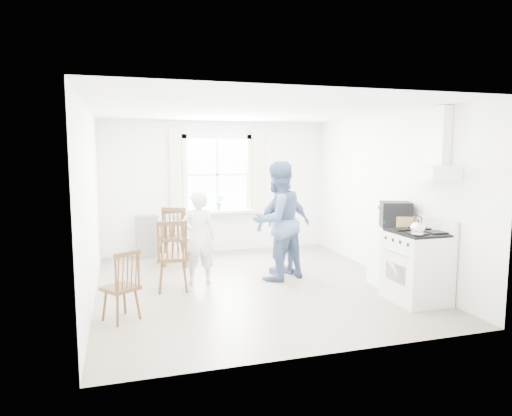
{
  "coord_description": "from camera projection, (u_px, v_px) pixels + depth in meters",
  "views": [
    {
      "loc": [
        -1.87,
        -6.44,
        2.0
      ],
      "look_at": [
        0.12,
        0.2,
        1.14
      ],
      "focal_mm": 32.0,
      "sensor_mm": 36.0,
      "label": 1
    }
  ],
  "objects": [
    {
      "name": "windsor_chair_b",
      "position": [
        172.0,
        248.0,
        6.47
      ],
      "size": [
        0.49,
        0.48,
        1.05
      ],
      "color": "#432B15",
      "rests_on": "ground"
    },
    {
      "name": "cardboard_box",
      "position": [
        405.0,
        223.0,
        6.54
      ],
      "size": [
        0.34,
        0.29,
        0.18
      ],
      "primitive_type": "cube",
      "rotation": [
        0.0,
        0.0,
        -0.37
      ],
      "color": "#A3834F",
      "rests_on": "low_cabinet"
    },
    {
      "name": "room_shell",
      "position": [
        252.0,
        199.0,
        6.74
      ],
      "size": [
        4.62,
        5.12,
        2.64
      ],
      "color": "gray",
      "rests_on": "ground"
    },
    {
      "name": "windsor_chair_c",
      "position": [
        125.0,
        278.0,
        5.33
      ],
      "size": [
        0.5,
        0.5,
        0.86
      ],
      "color": "#432B15",
      "rests_on": "ground"
    },
    {
      "name": "low_cabinet",
      "position": [
        392.0,
        257.0,
        6.79
      ],
      "size": [
        0.5,
        0.55,
        0.9
      ],
      "primitive_type": "cube",
      "color": "white",
      "rests_on": "ground"
    },
    {
      "name": "gas_stove",
      "position": [
        417.0,
        266.0,
        6.1
      ],
      "size": [
        0.68,
        0.76,
        1.12
      ],
      "color": "white",
      "rests_on": "ground"
    },
    {
      "name": "potted_plant",
      "position": [
        219.0,
        203.0,
        9.02
      ],
      "size": [
        0.18,
        0.18,
        0.3
      ],
      "primitive_type": "imported",
      "rotation": [
        0.0,
        0.0,
        0.12
      ],
      "color": "#347536",
      "rests_on": "window_assembly"
    },
    {
      "name": "person_left",
      "position": [
        198.0,
        238.0,
        6.89
      ],
      "size": [
        0.56,
        0.56,
        1.42
      ],
      "primitive_type": "imported",
      "rotation": [
        0.0,
        0.0,
        3.05
      ],
      "color": "silver",
      "rests_on": "ground"
    },
    {
      "name": "windsor_chair_a",
      "position": [
        173.0,
        231.0,
        8.03
      ],
      "size": [
        0.48,
        0.47,
        1.01
      ],
      "color": "#432B15",
      "rests_on": "ground"
    },
    {
      "name": "person_mid",
      "position": [
        277.0,
        221.0,
        7.11
      ],
      "size": [
        1.16,
        1.16,
        1.86
      ],
      "primitive_type": "imported",
      "rotation": [
        0.0,
        0.0,
        3.51
      ],
      "color": "#43587C",
      "rests_on": "ground"
    },
    {
      "name": "kettle",
      "position": [
        418.0,
        229.0,
        5.74
      ],
      "size": [
        0.18,
        0.18,
        0.26
      ],
      "color": "silver",
      "rests_on": "gas_stove"
    },
    {
      "name": "windsor_chair_d",
      "position": [
        176.0,
        230.0,
        7.91
      ],
      "size": [
        0.6,
        0.59,
        1.06
      ],
      "color": "#432B15",
      "rests_on": "ground"
    },
    {
      "name": "shelf_unit",
      "position": [
        147.0,
        236.0,
        8.66
      ],
      "size": [
        0.4,
        0.3,
        0.8
      ],
      "primitive_type": "cube",
      "color": "gray",
      "rests_on": "ground"
    },
    {
      "name": "range_hood",
      "position": [
        432.0,
        159.0,
        5.97
      ],
      "size": [
        0.45,
        0.76,
        0.94
      ],
      "color": "white",
      "rests_on": "room_shell"
    },
    {
      "name": "person_right",
      "position": [
        284.0,
        226.0,
        7.41
      ],
      "size": [
        1.09,
        1.09,
        1.62
      ],
      "primitive_type": "imported",
      "rotation": [
        0.0,
        0.0,
        3.31
      ],
      "color": "navy",
      "rests_on": "ground"
    },
    {
      "name": "window_assembly",
      "position": [
        218.0,
        179.0,
        9.04
      ],
      "size": [
        1.88,
        0.24,
        1.7
      ],
      "color": "white",
      "rests_on": "room_shell"
    },
    {
      "name": "stereo_stack",
      "position": [
        396.0,
        215.0,
        6.67
      ],
      "size": [
        0.53,
        0.51,
        0.37
      ],
      "color": "black",
      "rests_on": "low_cabinet"
    }
  ]
}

